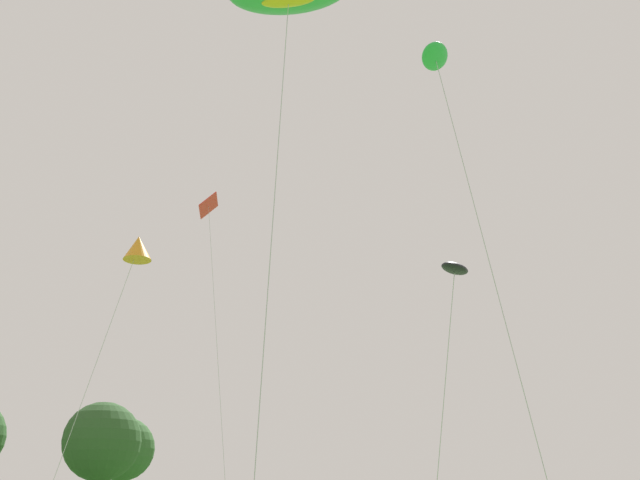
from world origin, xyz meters
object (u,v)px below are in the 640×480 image
(small_kite_delta_white, at_px, (436,60))
(tree_oak_left, at_px, (123,449))
(small_kite_triangle_green, at_px, (455,271))
(small_kite_bird_shape, at_px, (138,249))
(small_kite_stunt_black, at_px, (209,216))
(tree_broad_distant, at_px, (102,442))

(small_kite_delta_white, height_order, tree_oak_left, small_kite_delta_white)
(small_kite_triangle_green, relative_size, small_kite_delta_white, 0.58)
(small_kite_bird_shape, height_order, small_kite_delta_white, small_kite_delta_white)
(small_kite_bird_shape, height_order, tree_oak_left, small_kite_bird_shape)
(small_kite_stunt_black, xyz_separation_m, tree_oak_left, (17.99, 40.61, -8.00))
(tree_broad_distant, bearing_deg, small_kite_stunt_black, -107.42)
(small_kite_bird_shape, distance_m, tree_oak_left, 53.44)
(small_kite_stunt_black, distance_m, small_kite_delta_white, 20.08)
(small_kite_triangle_green, height_order, small_kite_delta_white, small_kite_delta_white)
(small_kite_bird_shape, bearing_deg, small_kite_stunt_black, -115.08)
(small_kite_stunt_black, xyz_separation_m, small_kite_bird_shape, (-7.00, -6.52, -4.81))
(small_kite_stunt_black, bearing_deg, small_kite_triangle_green, 97.68)
(small_kite_triangle_green, distance_m, tree_oak_left, 63.53)
(small_kite_delta_white, xyz_separation_m, tree_oak_left, (24.15, 59.49, -5.03))
(small_kite_triangle_green, bearing_deg, tree_broad_distant, -123.43)
(small_kite_stunt_black, relative_size, small_kite_triangle_green, 2.26)
(small_kite_bird_shape, xyz_separation_m, small_kite_triangle_green, (1.61, -11.94, -3.14))
(small_kite_bird_shape, bearing_deg, small_kite_delta_white, 115.84)
(small_kite_stunt_black, height_order, small_kite_triangle_green, small_kite_stunt_black)
(small_kite_delta_white, relative_size, tree_oak_left, 1.24)
(small_kite_triangle_green, relative_size, tree_broad_distant, 0.79)
(small_kite_bird_shape, relative_size, small_kite_delta_white, 0.86)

